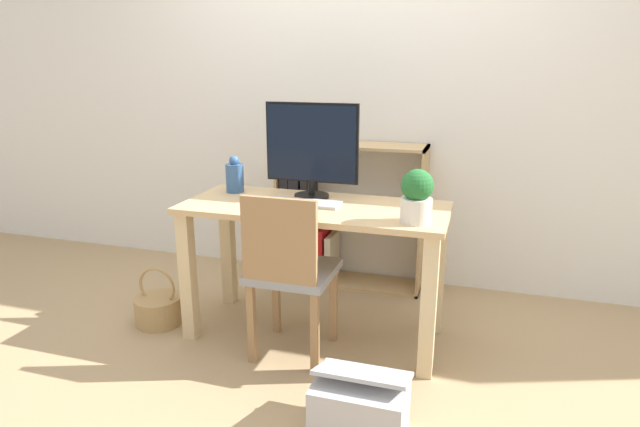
% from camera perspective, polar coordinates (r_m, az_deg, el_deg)
% --- Properties ---
extents(ground_plane, '(10.00, 10.00, 0.00)m').
position_cam_1_polar(ground_plane, '(3.01, -0.58, -12.63)').
color(ground_plane, tan).
extents(wall_back, '(8.00, 0.05, 2.60)m').
position_cam_1_polar(wall_back, '(3.53, 4.05, 13.65)').
color(wall_back, silver).
rests_on(wall_back, ground_plane).
extents(desk, '(1.36, 0.58, 0.73)m').
position_cam_1_polar(desk, '(2.78, -0.61, -2.07)').
color(desk, tan).
rests_on(desk, ground_plane).
extents(monitor, '(0.51, 0.19, 0.50)m').
position_cam_1_polar(monitor, '(2.84, -0.90, 7.17)').
color(monitor, black).
rests_on(monitor, desk).
extents(keyboard, '(0.38, 0.14, 0.02)m').
position_cam_1_polar(keyboard, '(2.75, -1.75, 1.14)').
color(keyboard, '#B2B2B7').
rests_on(keyboard, desk).
extents(vase, '(0.10, 0.10, 0.21)m').
position_cam_1_polar(vase, '(3.03, -9.08, 3.92)').
color(vase, '#33598C').
rests_on(vase, desk).
extents(potted_plant, '(0.15, 0.15, 0.25)m').
position_cam_1_polar(potted_plant, '(2.44, 10.29, 1.85)').
color(potted_plant, silver).
rests_on(potted_plant, desk).
extents(chair, '(0.40, 0.40, 0.86)m').
position_cam_1_polar(chair, '(2.60, -3.32, -5.93)').
color(chair, gray).
rests_on(chair, ground_plane).
extents(bookshelf, '(0.95, 0.28, 0.94)m').
position_cam_1_polar(bookshelf, '(3.56, 0.23, -0.85)').
color(bookshelf, tan).
rests_on(bookshelf, ground_plane).
extents(basket, '(0.27, 0.27, 0.34)m').
position_cam_1_polar(basket, '(3.21, -16.83, -9.65)').
color(basket, tan).
rests_on(basket, ground_plane).
extents(storage_box, '(0.37, 0.32, 0.30)m').
position_cam_1_polar(storage_box, '(2.25, 4.32, -19.84)').
color(storage_box, '#B2B2B7').
rests_on(storage_box, ground_plane).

